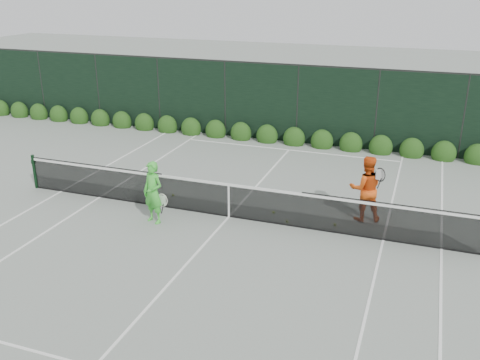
% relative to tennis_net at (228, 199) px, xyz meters
% --- Properties ---
extents(ground, '(80.00, 80.00, 0.00)m').
position_rel_tennis_net_xyz_m(ground, '(0.02, 0.00, -0.53)').
color(ground, gray).
rests_on(ground, ground).
extents(tennis_net, '(12.90, 0.10, 1.07)m').
position_rel_tennis_net_xyz_m(tennis_net, '(0.00, 0.00, 0.00)').
color(tennis_net, black).
rests_on(tennis_net, ground).
extents(player_woman, '(0.70, 0.56, 1.68)m').
position_rel_tennis_net_xyz_m(player_woman, '(-1.74, -0.95, 0.31)').
color(player_woman, green).
rests_on(player_woman, ground).
extents(player_man, '(1.04, 0.91, 1.80)m').
position_rel_tennis_net_xyz_m(player_man, '(3.50, 1.08, 0.37)').
color(player_man, '#E85213').
rests_on(player_man, ground).
extents(court_lines, '(11.03, 23.83, 0.01)m').
position_rel_tennis_net_xyz_m(court_lines, '(0.02, 0.00, -0.53)').
color(court_lines, white).
rests_on(court_lines, ground).
extents(windscreen_fence, '(32.00, 21.07, 3.06)m').
position_rel_tennis_net_xyz_m(windscreen_fence, '(0.02, -2.71, 0.98)').
color(windscreen_fence, black).
rests_on(windscreen_fence, ground).
extents(hedge_row, '(31.66, 0.65, 0.94)m').
position_rel_tennis_net_xyz_m(hedge_row, '(0.02, 7.15, -0.30)').
color(hedge_row, '#183D10').
rests_on(hedge_row, ground).
extents(tennis_balls, '(5.32, 0.69, 0.07)m').
position_rel_tennis_net_xyz_m(tennis_balls, '(0.22, 0.49, -0.50)').
color(tennis_balls, '#C1ED34').
rests_on(tennis_balls, ground).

